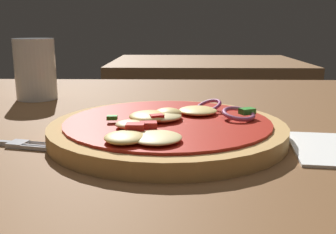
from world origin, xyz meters
TOP-DOWN VIEW (x-y plane):
  - dining_table at (0.00, 0.00)m, footprint 1.35×1.05m
  - pizza at (-0.06, 0.03)m, footprint 0.27×0.27m
  - beer_glass at (-0.29, 0.27)m, footprint 0.07×0.07m
  - background_table at (0.06, 1.04)m, footprint 0.67×0.51m

SIDE VIEW (x-z plane):
  - background_table at x=0.06m, z-range 0.00..0.04m
  - dining_table at x=0.00m, z-range 0.00..0.04m
  - pizza at x=-0.06m, z-range 0.03..0.07m
  - beer_glass at x=-0.29m, z-range 0.04..0.14m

